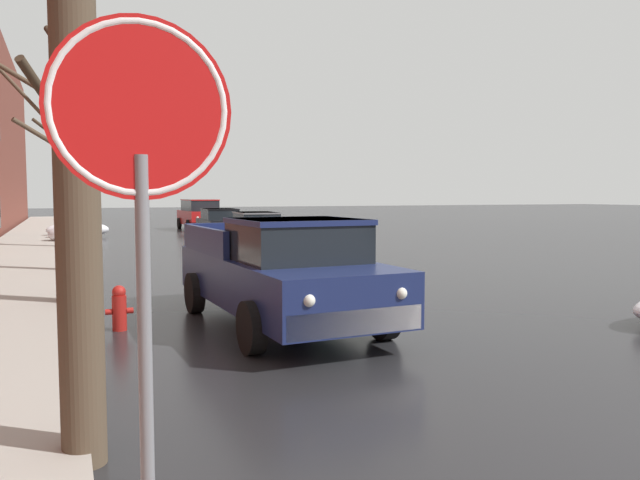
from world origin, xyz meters
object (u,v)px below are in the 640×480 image
object	(u,v)px
sedan_black_parked_far_down_block	(220,222)
stop_sign_at_corner	(141,172)
fire_hydrant	(119,308)
sedan_green_parked_kerbside_close	(310,240)
sedan_grey_parked_kerbside_mid	(257,229)
suv_red_queued_behind_truck	(200,213)
bare_tree_second_along_sidewalk	(68,154)
bare_tree_mid_block	(62,159)
bare_tree_far_down_block	(66,173)
pickup_truck_darkblue_approaching_near_lane	(282,272)

from	to	relation	value
sedan_black_parked_far_down_block	stop_sign_at_corner	distance (m)	27.97
fire_hydrant	stop_sign_at_corner	world-z (taller)	stop_sign_at_corner
stop_sign_at_corner	sedan_green_parked_kerbside_close	bearing A→B (deg)	65.80
sedan_green_parked_kerbside_close	sedan_grey_parked_kerbside_mid	xyz separation A→B (m)	(0.23, 6.30, 0.00)
suv_red_queued_behind_truck	sedan_green_parked_kerbside_close	bearing A→B (deg)	-92.05
bare_tree_second_along_sidewalk	bare_tree_mid_block	distance (m)	5.22
sedan_black_parked_far_down_block	sedan_green_parked_kerbside_close	bearing A→B (deg)	-91.15
suv_red_queued_behind_truck	stop_sign_at_corner	xyz separation A→B (m)	(-7.22, -34.26, 1.23)
bare_tree_far_down_block	sedan_grey_parked_kerbside_mid	xyz separation A→B (m)	(6.93, -1.96, -2.19)
bare_tree_second_along_sidewalk	sedan_grey_parked_kerbside_mid	size ratio (longest dim) A/B	1.25
bare_tree_mid_block	sedan_black_parked_far_down_block	size ratio (longest dim) A/B	1.33
bare_tree_far_down_block	sedan_grey_parked_kerbside_mid	distance (m)	7.53
stop_sign_at_corner	sedan_black_parked_far_down_block	bearing A→B (deg)	75.99
bare_tree_mid_block	suv_red_queued_behind_truck	xyz separation A→B (m)	(7.54, 19.41, -2.06)
sedan_green_parked_kerbside_close	fire_hydrant	distance (m)	9.39
sedan_grey_parked_kerbside_mid	stop_sign_at_corner	world-z (taller)	stop_sign_at_corner
sedan_black_parked_far_down_block	sedan_grey_parked_kerbside_mid	bearing A→B (deg)	-90.23
stop_sign_at_corner	fire_hydrant	bearing A→B (deg)	86.46
bare_tree_mid_block	sedan_grey_parked_kerbside_mid	distance (m)	9.51
sedan_grey_parked_kerbside_mid	suv_red_queued_behind_truck	xyz separation A→B (m)	(0.48, 13.47, 0.24)
bare_tree_far_down_block	pickup_truck_darkblue_approaching_near_lane	world-z (taller)	bare_tree_far_down_block
fire_hydrant	suv_red_queued_behind_truck	bearing A→B (deg)	75.90
pickup_truck_darkblue_approaching_near_lane	suv_red_queued_behind_truck	bearing A→B (deg)	81.12
bare_tree_second_along_sidewalk	stop_sign_at_corner	bearing A→B (deg)	-88.77
fire_hydrant	sedan_black_parked_far_down_block	bearing A→B (deg)	72.30
bare_tree_mid_block	sedan_grey_parked_kerbside_mid	bearing A→B (deg)	40.10
bare_tree_second_along_sidewalk	fire_hydrant	bearing A→B (deg)	-74.02
sedan_black_parked_far_down_block	bare_tree_second_along_sidewalk	bearing A→B (deg)	-111.74
bare_tree_far_down_block	sedan_green_parked_kerbside_close	bearing A→B (deg)	-50.90
sedan_grey_parked_kerbside_mid	stop_sign_at_corner	distance (m)	21.90
pickup_truck_darkblue_approaching_near_lane	stop_sign_at_corner	distance (m)	7.37
bare_tree_mid_block	stop_sign_at_corner	world-z (taller)	bare_tree_mid_block
sedan_black_parked_far_down_block	bare_tree_far_down_block	bearing A→B (deg)	-147.91
bare_tree_second_along_sidewalk	pickup_truck_darkblue_approaching_near_lane	distance (m)	4.74
suv_red_queued_behind_truck	bare_tree_mid_block	bearing A→B (deg)	-111.21
bare_tree_far_down_block	suv_red_queued_behind_truck	bearing A→B (deg)	57.23
bare_tree_mid_block	sedan_grey_parked_kerbside_mid	xyz separation A→B (m)	(7.06, 5.94, -2.30)
bare_tree_mid_block	stop_sign_at_corner	bearing A→B (deg)	-88.77
sedan_grey_parked_kerbside_mid	sedan_black_parked_far_down_block	bearing A→B (deg)	89.77
fire_hydrant	stop_sign_at_corner	size ratio (longest dim) A/B	0.25
pickup_truck_darkblue_approaching_near_lane	sedan_black_parked_far_down_block	distance (m)	20.82
bare_tree_mid_block	stop_sign_at_corner	size ratio (longest dim) A/B	2.04
bare_tree_second_along_sidewalk	bare_tree_mid_block	bearing A→B (deg)	91.22
sedan_grey_parked_kerbside_mid	fire_hydrant	bearing A→B (deg)	-115.03
pickup_truck_darkblue_approaching_near_lane	sedan_black_parked_far_down_block	size ratio (longest dim) A/B	1.25
pickup_truck_darkblue_approaching_near_lane	sedan_green_parked_kerbside_close	world-z (taller)	pickup_truck_darkblue_approaching_near_lane
bare_tree_second_along_sidewalk	fire_hydrant	size ratio (longest dim) A/B	7.92
bare_tree_mid_block	stop_sign_at_corner	xyz separation A→B (m)	(0.32, -14.84, -0.83)
sedan_green_parked_kerbside_close	bare_tree_far_down_block	bearing A→B (deg)	129.10
fire_hydrant	stop_sign_at_corner	bearing A→B (deg)	-93.54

